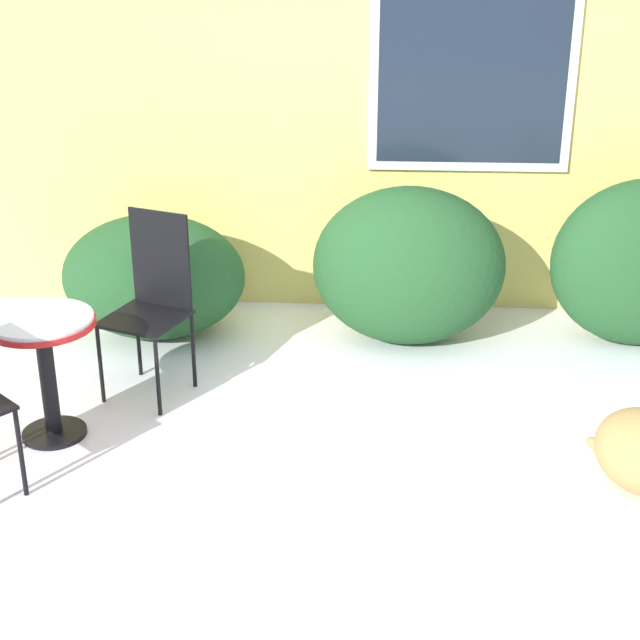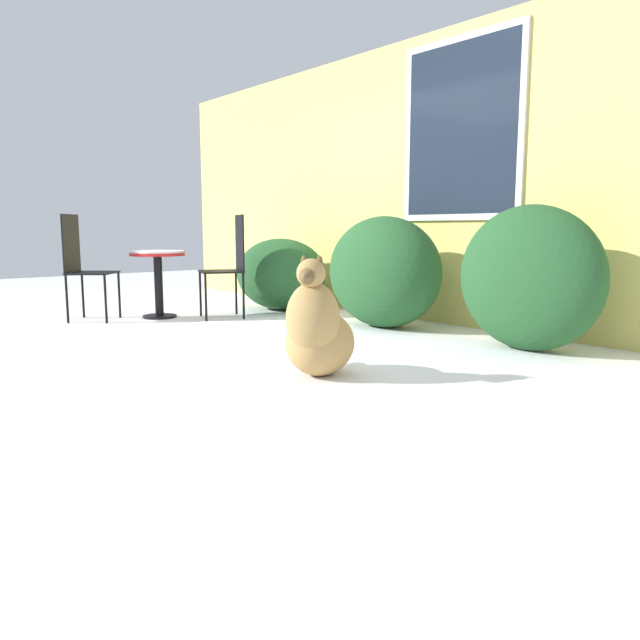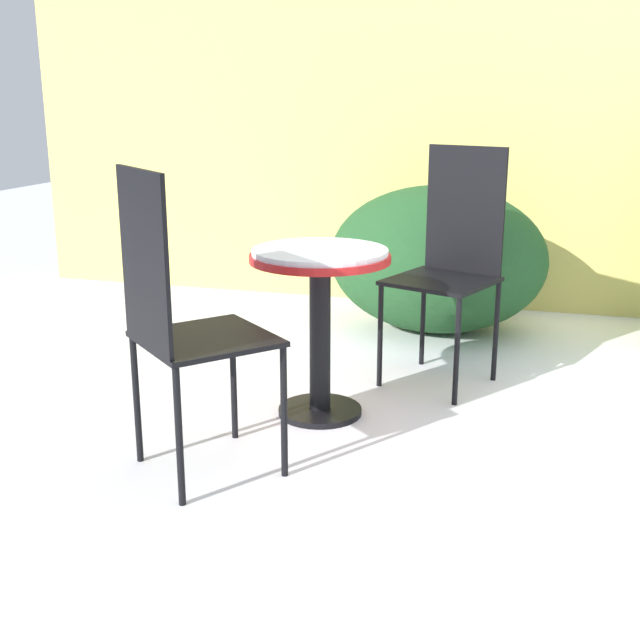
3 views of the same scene
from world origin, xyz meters
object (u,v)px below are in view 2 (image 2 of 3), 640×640
object	(u,v)px
patio_chair_far_side	(83,263)
patio_table	(158,268)
patio_chair_near_table	(229,262)
dog	(318,333)

from	to	relation	value
patio_chair_far_side	patio_table	bearing A→B (deg)	-72.31
patio_chair_near_table	patio_chair_far_side	world-z (taller)	same
patio_chair_near_table	dog	distance (m)	2.86
patio_chair_far_side	dog	xyz separation A→B (m)	(3.41, 0.27, -0.30)
patio_table	patio_chair_far_side	bearing A→B (deg)	-113.80
patio_chair_far_side	patio_chair_near_table	bearing A→B (deg)	-79.23
patio_chair_near_table	dog	bearing A→B (deg)	0.43
patio_chair_near_table	patio_chair_far_side	xyz separation A→B (m)	(-0.75, -1.26, 0.00)
patio_chair_far_side	dog	world-z (taller)	patio_chair_far_side
patio_chair_far_side	dog	size ratio (longest dim) A/B	1.39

